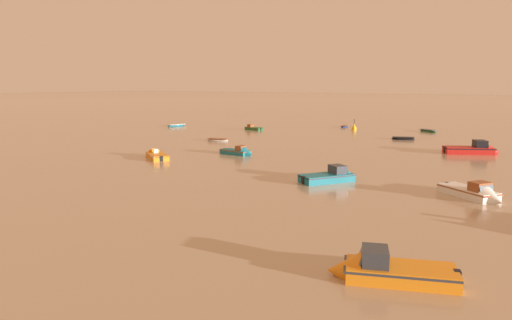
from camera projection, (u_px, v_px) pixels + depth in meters
name	position (u px, v px, depth m)	size (l,w,h in m)	color
motorboat_moored_0	(240.00, 153.00, 56.94)	(4.72, 2.01, 1.74)	#197084
motorboat_moored_1	(380.00, 272.00, 20.74)	(5.98, 3.86, 2.15)	orange
motorboat_moored_2	(156.00, 156.00, 54.46)	(5.25, 4.17, 1.75)	orange
rowboat_moored_0	(428.00, 131.00, 83.88)	(3.74, 3.02, 0.58)	#23602D
rowboat_moored_1	(345.00, 126.00, 93.00)	(1.11, 2.97, 0.46)	navy
motorboat_moored_3	(477.00, 195.00, 35.23)	(5.50, 4.58, 2.05)	white
motorboat_moored_4	(477.00, 151.00, 57.81)	(7.05, 5.10, 2.56)	red
rowboat_moored_2	(218.00, 140.00, 70.48)	(3.66, 1.81, 0.55)	white
motorboat_moored_5	(251.00, 128.00, 87.86)	(4.24, 2.01, 1.55)	#23602D
rowboat_moored_3	(176.00, 126.00, 94.68)	(2.40, 4.15, 0.62)	#197084
rowboat_moored_5	(403.00, 139.00, 72.46)	(3.72, 2.30, 0.56)	black
motorboat_moored_6	(335.00, 177.00, 41.64)	(4.73, 5.82, 2.16)	#197084
channel_buoy	(354.00, 128.00, 86.92)	(0.90, 0.90, 2.30)	gold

